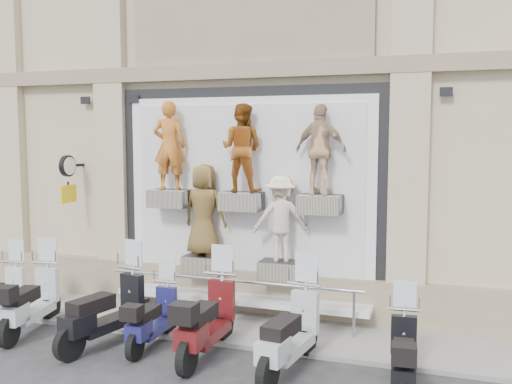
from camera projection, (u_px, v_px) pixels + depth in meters
ground at (184, 368)px, 8.83m from camera, size 90.00×90.00×0.00m
sidewalk at (233, 324)px, 10.80m from camera, size 16.00×2.20×0.08m
building at (300, 43)px, 14.83m from camera, size 14.00×8.60×12.00m
shop_vitrine at (246, 196)px, 11.16m from camera, size 5.60×0.91×4.30m
guard_rail at (231, 303)px, 10.67m from camera, size 5.06×0.10×0.93m
clock_sign_bracket at (68, 173)px, 12.14m from camera, size 0.10×0.80×1.02m
scooter_c at (30, 289)px, 10.34m from camera, size 0.97×2.09×1.64m
scooter_d at (105, 297)px, 9.67m from camera, size 1.08×2.22×1.73m
scooter_e at (153, 307)px, 9.65m from camera, size 0.56×1.75×1.41m
scooter_f at (207, 305)px, 9.18m from camera, size 0.65×2.13×1.73m
scooter_g at (290, 318)px, 8.58m from camera, size 0.88×2.16×1.71m
scooter_h at (404, 342)px, 7.91m from camera, size 0.66×1.82×1.45m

